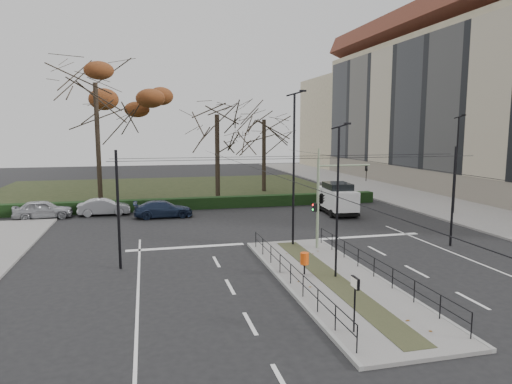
# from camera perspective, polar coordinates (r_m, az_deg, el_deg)

# --- Properties ---
(ground) EXTENTS (140.00, 140.00, 0.00)m
(ground) POSITION_cam_1_polar(r_m,az_deg,el_deg) (23.93, 7.12, -9.22)
(ground) COLOR black
(ground) RESTS_ON ground
(median_island) EXTENTS (4.40, 15.00, 0.14)m
(median_island) POSITION_cam_1_polar(r_m,az_deg,el_deg) (21.71, 9.50, -10.88)
(median_island) COLOR slate
(median_island) RESTS_ON ground
(sidewalk_east) EXTENTS (8.00, 90.00, 0.14)m
(sidewalk_east) POSITION_cam_1_polar(r_m,az_deg,el_deg) (51.14, 17.30, -0.29)
(sidewalk_east) COLOR slate
(sidewalk_east) RESTS_ON ground
(park) EXTENTS (38.00, 26.00, 0.10)m
(park) POSITION_cam_1_polar(r_m,az_deg,el_deg) (53.85, -11.22, 0.29)
(park) COLOR black
(park) RESTS_ON ground
(hedge) EXTENTS (38.00, 1.00, 1.00)m
(hedge) POSITION_cam_1_polar(r_m,az_deg,el_deg) (40.54, -10.39, -1.50)
(hedge) COLOR black
(hedge) RESTS_ON ground
(apartment_block) EXTENTS (13.09, 52.10, 21.64)m
(apartment_block) POSITION_cam_1_polar(r_m,az_deg,el_deg) (58.09, 25.31, 10.47)
(apartment_block) COLOR tan
(apartment_block) RESTS_ON ground
(median_railing) EXTENTS (4.14, 13.24, 0.92)m
(median_railing) POSITION_cam_1_polar(r_m,az_deg,el_deg) (21.35, 9.66, -8.66)
(median_railing) COLOR black
(median_railing) RESTS_ON median_island
(catenary) EXTENTS (20.00, 34.00, 6.00)m
(catenary) POSITION_cam_1_polar(r_m,az_deg,el_deg) (24.66, 5.92, -0.54)
(catenary) COLOR black
(catenary) RESTS_ON ground
(traffic_light) EXTENTS (3.53, 2.01, 5.19)m
(traffic_light) POSITION_cam_1_polar(r_m,az_deg,el_deg) (26.56, 8.35, -0.55)
(traffic_light) COLOR gray
(traffic_light) RESTS_ON median_island
(litter_bin) EXTENTS (0.41, 0.41, 1.05)m
(litter_bin) POSITION_cam_1_polar(r_m,az_deg,el_deg) (22.01, 6.09, -8.31)
(litter_bin) COLOR black
(litter_bin) RESTS_ON median_island
(info_panel) EXTENTS (0.11, 0.50, 1.93)m
(info_panel) POSITION_cam_1_polar(r_m,az_deg,el_deg) (16.05, 12.27, -11.77)
(info_panel) COLOR black
(info_panel) RESTS_ON median_island
(streetlamp_median_near) EXTENTS (0.60, 0.12, 7.16)m
(streetlamp_median_near) POSITION_cam_1_polar(r_m,az_deg,el_deg) (21.21, 10.18, -1.01)
(streetlamp_median_near) COLOR black
(streetlamp_median_near) RESTS_ON median_island
(streetlamp_median_far) EXTENTS (0.76, 0.16, 9.11)m
(streetlamp_median_far) POSITION_cam_1_polar(r_m,az_deg,el_deg) (26.89, 4.78, 3.07)
(streetlamp_median_far) COLOR black
(streetlamp_median_far) RESTS_ON median_island
(streetlamp_sidewalk) EXTENTS (0.67, 0.14, 8.04)m
(streetlamp_sidewalk) POSITION_cam_1_polar(r_m,az_deg,el_deg) (40.70, 23.76, 3.29)
(streetlamp_sidewalk) COLOR black
(streetlamp_sidewalk) RESTS_ON sidewalk_east
(parked_car_first) EXTENTS (4.54, 2.18, 1.49)m
(parked_car_first) POSITION_cam_1_polar(r_m,az_deg,el_deg) (39.62, -25.08, -1.97)
(parked_car_first) COLOR #9A9CA1
(parked_car_first) RESTS_ON ground
(parked_car_second) EXTENTS (4.16, 1.55, 1.36)m
(parked_car_second) POSITION_cam_1_polar(r_m,az_deg,el_deg) (39.40, -18.45, -1.79)
(parked_car_second) COLOR #9A9CA1
(parked_car_second) RESTS_ON ground
(parked_car_third) EXTENTS (4.66, 1.96, 1.34)m
(parked_car_third) POSITION_cam_1_polar(r_m,az_deg,el_deg) (37.20, -11.52, -2.10)
(parked_car_third) COLOR #1C2742
(parked_car_third) RESTS_ON ground
(white_van) EXTENTS (2.55, 5.10, 2.60)m
(white_van) POSITION_cam_1_polar(r_m,az_deg,el_deg) (38.52, 10.13, -0.71)
(white_van) COLOR white
(white_van) RESTS_ON ground
(rust_tree) EXTENTS (11.36, 11.36, 14.73)m
(rust_tree) POSITION_cam_1_polar(r_m,az_deg,el_deg) (46.13, -19.47, 12.76)
(rust_tree) COLOR black
(rust_tree) RESTS_ON park
(bare_tree_center) EXTENTS (7.41, 7.41, 10.59)m
(bare_tree_center) POSITION_cam_1_polar(r_m,az_deg,el_deg) (51.03, 1.01, 8.40)
(bare_tree_center) COLOR black
(bare_tree_center) RESTS_ON park
(bare_tree_near) EXTENTS (5.99, 5.99, 11.01)m
(bare_tree_near) POSITION_cam_1_polar(r_m,az_deg,el_deg) (43.54, -4.90, 8.84)
(bare_tree_near) COLOR black
(bare_tree_near) RESTS_ON park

